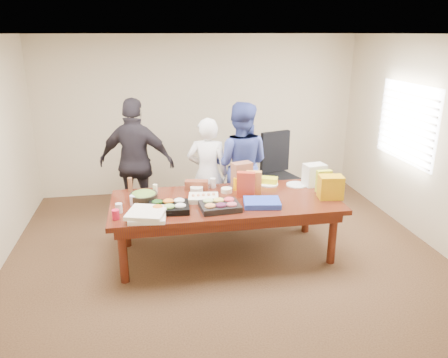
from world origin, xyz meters
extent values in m
cube|color=#47301E|center=(0.00, 0.00, -0.01)|extent=(5.50, 5.00, 0.02)
cube|color=white|center=(0.00, 0.00, 2.71)|extent=(5.50, 5.00, 0.02)
cube|color=beige|center=(0.00, 2.50, 1.35)|extent=(5.50, 0.04, 2.70)
cube|color=beige|center=(0.00, -2.50, 1.35)|extent=(5.50, 0.04, 2.70)
cube|color=beige|center=(2.75, 0.00, 1.35)|extent=(0.04, 5.00, 2.70)
cube|color=white|center=(2.72, 0.60, 1.50)|extent=(0.03, 1.40, 1.10)
cube|color=beige|center=(2.68, 0.60, 1.50)|extent=(0.04, 1.36, 1.00)
cube|color=#4C1C0F|center=(0.00, 0.00, 0.38)|extent=(2.80, 1.20, 0.75)
cube|color=black|center=(1.07, 1.25, 0.60)|extent=(0.76, 0.76, 1.19)
imported|color=white|center=(-0.09, 0.90, 0.81)|extent=(0.66, 0.51, 1.62)
imported|color=#384795|center=(0.39, 0.94, 0.91)|extent=(1.05, 0.93, 1.81)
imported|color=black|center=(-1.09, 1.17, 0.94)|extent=(1.18, 0.76, 1.87)
cube|color=black|center=(-0.71, -0.22, 0.79)|extent=(0.48, 0.39, 0.07)
cube|color=black|center=(-0.12, -0.29, 0.78)|extent=(0.48, 0.39, 0.07)
cube|color=white|center=(-0.27, 0.02, 0.78)|extent=(0.40, 0.32, 0.06)
cylinder|color=black|center=(-0.99, 0.10, 0.81)|extent=(0.38, 0.38, 0.11)
cube|color=#2843BC|center=(0.40, -0.26, 0.78)|extent=(0.47, 0.38, 0.06)
cube|color=#BA341D|center=(0.27, 0.05, 0.91)|extent=(0.24, 0.15, 0.33)
cube|color=#C5D228|center=(1.30, 0.05, 0.90)|extent=(0.20, 0.08, 0.29)
cube|color=orange|center=(0.39, 0.13, 0.90)|extent=(0.21, 0.14, 0.31)
cylinder|color=silver|center=(-0.08, 0.47, 0.81)|extent=(0.09, 0.09, 0.13)
cylinder|color=#FFA900|center=(0.19, 0.32, 0.83)|extent=(0.07, 0.07, 0.16)
cylinder|color=brown|center=(-1.17, 0.51, 0.84)|extent=(0.08, 0.08, 0.18)
cylinder|color=beige|center=(-0.85, 0.24, 0.84)|extent=(0.06, 0.06, 0.17)
cube|color=#F0F51F|center=(0.68, 0.49, 0.79)|extent=(0.31, 0.25, 0.09)
cube|color=brown|center=(-0.31, 0.44, 0.81)|extent=(0.32, 0.19, 0.12)
cube|color=brown|center=(0.30, 0.42, 0.92)|extent=(0.29, 0.22, 0.34)
cylinder|color=red|center=(-1.30, -0.37, 0.81)|extent=(0.10, 0.10, 0.11)
cylinder|color=silver|center=(-1.27, -0.18, 0.81)|extent=(0.09, 0.09, 0.11)
cylinder|color=white|center=(-1.12, 0.03, 0.81)|extent=(0.11, 0.11, 0.12)
cube|color=white|center=(-0.95, -0.40, 0.77)|extent=(0.44, 0.44, 0.05)
cube|color=white|center=(-0.96, -0.41, 0.82)|extent=(0.50, 0.50, 0.05)
cylinder|color=white|center=(1.05, 0.35, 0.76)|extent=(0.35, 0.35, 0.02)
cylinder|color=white|center=(0.68, 0.45, 0.76)|extent=(0.31, 0.31, 0.02)
cylinder|color=#F5EEC4|center=(0.06, 0.25, 0.78)|extent=(0.18, 0.18, 0.06)
cylinder|color=beige|center=(-0.32, 0.34, 0.78)|extent=(0.19, 0.19, 0.07)
cube|color=white|center=(1.28, 0.32, 0.90)|extent=(0.31, 0.24, 0.30)
cube|color=#DAA10D|center=(1.30, -0.17, 0.90)|extent=(0.31, 0.24, 0.29)
camera|label=1|loc=(-0.89, -4.90, 2.71)|focal=34.63mm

